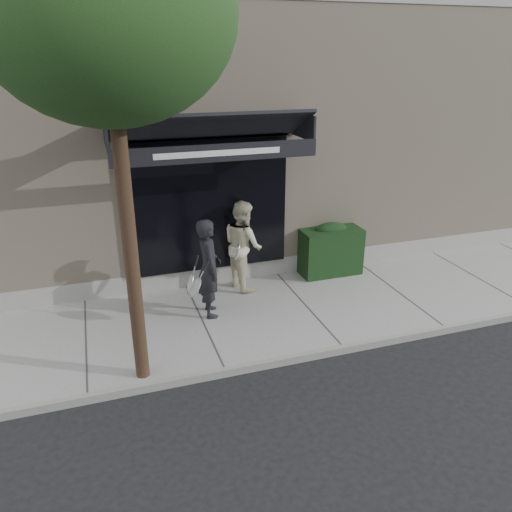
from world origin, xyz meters
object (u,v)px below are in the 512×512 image
object	(u,v)px
street_tree	(106,15)
pedestrian_front	(209,268)
hedge	(330,249)
pedestrian_back	(243,245)

from	to	relation	value
street_tree	pedestrian_front	world-z (taller)	street_tree
hedge	street_tree	bearing A→B (deg)	-149.33
pedestrian_front	pedestrian_back	bearing A→B (deg)	45.35
hedge	pedestrian_front	size ratio (longest dim) A/B	0.71
street_tree	pedestrian_back	bearing A→B (deg)	46.72
street_tree	pedestrian_back	distance (m)	5.20
pedestrian_back	pedestrian_front	bearing A→B (deg)	-134.65
street_tree	pedestrian_front	bearing A→B (deg)	47.58
pedestrian_front	pedestrian_back	distance (m)	1.31
hedge	pedestrian_front	distance (m)	3.10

